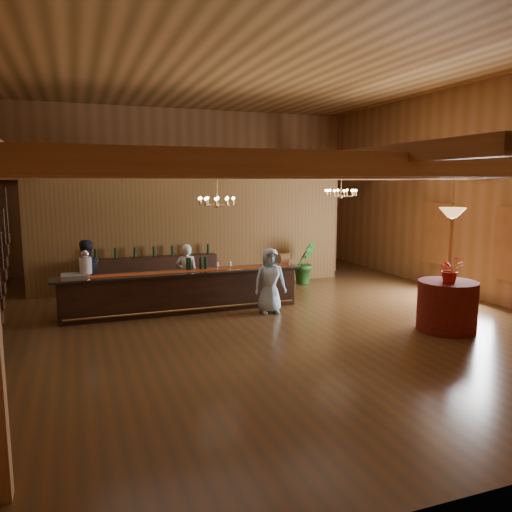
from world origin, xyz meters
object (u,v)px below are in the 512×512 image
object	(u,v)px
backbar_shelf	(155,274)
guest	(270,281)
beverage_dispenser	(86,264)
chandelier_right	(341,193)
pendant_lamp	(452,213)
staff_second	(86,276)
round_table	(447,306)
floor_plant	(305,262)
bartender	(187,274)
chandelier_left	(217,201)
raffle_drum	(284,259)
tasting_bar	(183,291)

from	to	relation	value
backbar_shelf	guest	distance (m)	3.89
beverage_dispenser	chandelier_right	size ratio (longest dim) A/B	0.75
beverage_dispenser	pendant_lamp	xyz separation A→B (m)	(6.85, -3.33, 1.16)
pendant_lamp	staff_second	bearing A→B (deg)	149.08
beverage_dispenser	round_table	size ratio (longest dim) A/B	0.51
floor_plant	round_table	bearing A→B (deg)	-83.06
staff_second	bartender	bearing A→B (deg)	161.07
beverage_dispenser	guest	world-z (taller)	beverage_dispenser
chandelier_left	staff_second	xyz separation A→B (m)	(-2.78, 1.43, -1.75)
chandelier_right	guest	xyz separation A→B (m)	(-2.33, -0.95, -1.97)
raffle_drum	round_table	size ratio (longest dim) A/B	0.29
chandelier_left	bartender	bearing A→B (deg)	106.51
tasting_bar	floor_plant	size ratio (longest dim) A/B	4.47
pendant_lamp	beverage_dispenser	bearing A→B (deg)	154.10
bartender	guest	world-z (taller)	guest
beverage_dispenser	bartender	xyz separation A→B (m)	(2.37, 0.73, -0.49)
backbar_shelf	round_table	world-z (taller)	round_table
beverage_dispenser	raffle_drum	bearing A→B (deg)	-0.81
beverage_dispenser	pendant_lamp	distance (m)	7.70
bartender	staff_second	xyz separation A→B (m)	(-2.37, 0.04, 0.10)
backbar_shelf	floor_plant	world-z (taller)	floor_plant
tasting_bar	round_table	xyz separation A→B (m)	(4.75, -3.29, 0.03)
bartender	floor_plant	size ratio (longest dim) A/B	1.17
tasting_bar	raffle_drum	world-z (taller)	raffle_drum
raffle_drum	staff_second	world-z (taller)	staff_second
beverage_dispenser	staff_second	distance (m)	0.87
tasting_bar	raffle_drum	size ratio (longest dim) A/B	16.81
pendant_lamp	bartender	world-z (taller)	pendant_lamp
chandelier_left	bartender	xyz separation A→B (m)	(-0.41, 1.38, -1.85)
backbar_shelf	round_table	xyz separation A→B (m)	(5.02, -5.75, 0.02)
tasting_bar	backbar_shelf	distance (m)	2.48
tasting_bar	floor_plant	bearing A→B (deg)	25.90
tasting_bar	pendant_lamp	distance (m)	6.09
raffle_drum	chandelier_left	xyz separation A→B (m)	(-1.86, -0.58, 1.47)
raffle_drum	backbar_shelf	world-z (taller)	raffle_drum
pendant_lamp	chandelier_left	bearing A→B (deg)	146.66
backbar_shelf	tasting_bar	bearing A→B (deg)	-88.02
pendant_lamp	staff_second	distance (m)	8.14
beverage_dispenser	staff_second	world-z (taller)	staff_second
chandelier_left	chandelier_right	xyz separation A→B (m)	(3.53, 0.80, 0.14)
pendant_lamp	guest	xyz separation A→B (m)	(-2.87, 2.53, -1.65)
backbar_shelf	chandelier_left	bearing A→B (deg)	-77.16
beverage_dispenser	backbar_shelf	xyz separation A→B (m)	(1.83, 2.43, -0.75)
chandelier_left	staff_second	distance (m)	3.58
chandelier_right	staff_second	size ratio (longest dim) A/B	0.47
round_table	floor_plant	xyz separation A→B (m)	(-0.65, 5.31, 0.13)
raffle_drum	round_table	distance (m)	3.99
raffle_drum	backbar_shelf	bearing A→B (deg)	138.37
beverage_dispenser	chandelier_right	world-z (taller)	chandelier_right
beverage_dispenser	chandelier_left	size ratio (longest dim) A/B	0.75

